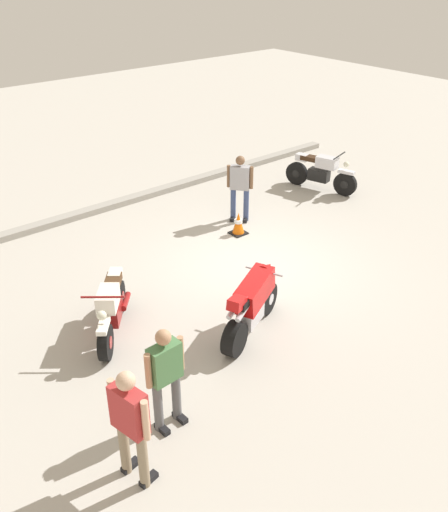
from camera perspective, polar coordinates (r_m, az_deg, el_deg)
ground_plane at (r=11.87m, az=3.05°, el=-1.12°), size 40.00×40.00×0.00m
curb_edge at (r=15.16m, az=-8.81°, el=5.88°), size 14.00×0.30×0.15m
motorcycle_cream_vintage at (r=9.87m, az=-11.31°, el=-5.27°), size 1.36×1.61×1.07m
motorcycle_red_sportbike at (r=9.65m, az=2.88°, el=-4.76°), size 1.87×1.00×1.14m
motorcycle_silver_cruiser at (r=15.73m, az=9.76°, el=8.41°), size 0.82×2.04×1.09m
person_in_green_shirt at (r=7.76m, az=-5.93°, el=-11.70°), size 0.64×0.32×1.62m
person_in_red_shirt at (r=7.07m, az=-9.49°, el=-16.11°), size 0.38×0.67×1.72m
person_in_gray_shirt at (r=13.55m, az=1.62°, el=7.25°), size 0.51×0.56×1.63m
traffic_cone at (r=13.12m, az=1.46°, el=3.31°), size 0.36×0.36×0.53m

